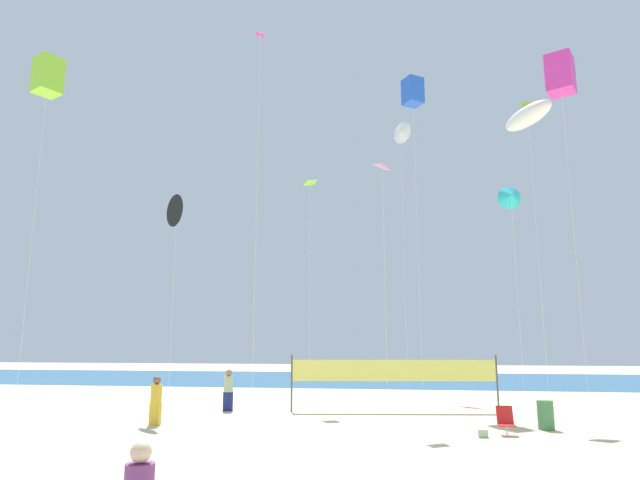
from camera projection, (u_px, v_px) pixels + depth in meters
ground_plane at (327, 449)px, 15.29m from camera, size 120.00×120.00×0.00m
ocean_band at (379, 379)px, 44.58m from camera, size 120.00×20.00×0.01m
beachgoer_sage_shirt at (228, 389)px, 23.94m from camera, size 0.40×0.40×1.77m
beachgoer_mustard_shirt at (156, 399)px, 19.84m from camera, size 0.39×0.39×1.72m
folding_beach_chair at (506, 420)px, 17.68m from camera, size 0.52×0.65×0.89m
trash_barrel at (546, 415)px, 18.71m from camera, size 0.54×0.54×0.97m
volleyball_net at (394, 373)px, 23.77m from camera, size 8.89×1.25×2.40m
beach_handbag at (483, 434)px, 17.10m from camera, size 0.30×0.15×0.24m
kite_white_delta at (401, 133)px, 36.61m from camera, size 1.30×1.16×17.51m
kite_cyan_delta at (511, 197)px, 22.56m from camera, size 1.04×0.61×9.34m
kite_lime_box at (48, 76)px, 22.32m from camera, size 1.27×1.27×14.37m
kite_blue_box at (413, 92)px, 30.76m from camera, size 1.31×1.31×17.56m
kite_magenta_diamond at (260, 57)px, 21.39m from camera, size 0.48×0.47×15.03m
kite_lime_diamond at (310, 184)px, 28.31m from camera, size 0.78×0.76×11.29m
kite_pink_diamond at (383, 168)px, 22.84m from camera, size 0.89×0.88×10.43m
kite_white_inflatable at (528, 116)px, 25.36m from camera, size 2.36×2.69×13.97m
kite_magenta_box at (560, 75)px, 22.31m from camera, size 1.34×1.34×14.48m
kite_black_delta at (177, 211)px, 24.55m from camera, size 1.32×1.11×9.48m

